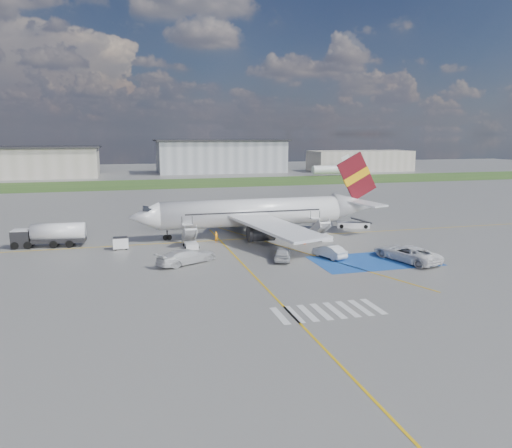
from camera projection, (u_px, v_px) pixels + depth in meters
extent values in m
plane|color=#60605E|center=(281.00, 258.00, 58.96)|extent=(400.00, 400.00, 0.00)
cube|color=#2D4C1E|center=(182.00, 183.00, 149.14)|extent=(400.00, 30.00, 0.01)
cube|color=gold|center=(255.00, 238.00, 70.35)|extent=(120.00, 0.20, 0.01)
cube|color=gold|center=(264.00, 286.00, 48.16)|extent=(0.20, 60.00, 0.01)
cube|color=gold|center=(255.00, 238.00, 70.35)|extent=(20.71, 56.45, 0.01)
cube|color=#1A499F|center=(374.00, 261.00, 57.75)|extent=(14.00, 8.00, 0.01)
cube|color=silver|center=(280.00, 316.00, 40.31)|extent=(0.60, 4.00, 0.01)
cube|color=silver|center=(294.00, 314.00, 40.62)|extent=(0.60, 4.00, 0.01)
cube|color=silver|center=(308.00, 313.00, 40.93)|extent=(0.60, 4.00, 0.01)
cube|color=silver|center=(321.00, 312.00, 41.25)|extent=(0.60, 4.00, 0.01)
cube|color=silver|center=(335.00, 310.00, 41.56)|extent=(0.60, 4.00, 0.01)
cube|color=silver|center=(348.00, 309.00, 41.87)|extent=(0.60, 4.00, 0.01)
cube|color=silver|center=(361.00, 308.00, 42.18)|extent=(0.60, 4.00, 0.01)
cube|color=silver|center=(374.00, 306.00, 42.49)|extent=(0.60, 4.00, 0.01)
cube|color=#9F9889|center=(5.00, 163.00, 167.20)|extent=(60.00, 22.00, 10.00)
cube|color=gray|center=(221.00, 157.00, 191.23)|extent=(48.00, 18.00, 12.00)
cube|color=#9F9889|center=(360.00, 161.00, 199.22)|extent=(40.00, 16.00, 8.00)
cylinder|color=silver|center=(251.00, 212.00, 71.64)|extent=(26.00, 3.90, 3.90)
cone|color=silver|center=(144.00, 217.00, 67.75)|extent=(4.00, 3.90, 3.90)
cube|color=black|center=(149.00, 209.00, 67.72)|extent=(1.67, 1.90, 0.82)
cone|color=silver|center=(354.00, 205.00, 75.78)|extent=(6.50, 3.90, 3.90)
cube|color=silver|center=(275.00, 227.00, 63.94)|extent=(9.86, 15.95, 1.40)
cube|color=silver|center=(244.00, 208.00, 80.08)|extent=(9.86, 15.95, 1.40)
cylinder|color=#38383A|center=(262.00, 233.00, 66.68)|extent=(3.40, 2.10, 2.10)
cylinder|color=#38383A|center=(242.00, 220.00, 77.31)|extent=(3.40, 2.10, 2.10)
cube|color=#5B0F16|center=(357.00, 177.00, 75.07)|extent=(6.62, 0.30, 7.45)
cube|color=#ECA70D|center=(357.00, 177.00, 75.07)|extent=(4.36, 0.40, 3.08)
cube|color=silver|center=(368.00, 204.00, 72.77)|extent=(4.73, 5.95, 0.49)
cube|color=silver|center=(348.00, 198.00, 78.84)|extent=(4.73, 5.95, 0.49)
cube|color=black|center=(255.00, 212.00, 69.72)|extent=(19.50, 0.04, 0.18)
cube|color=black|center=(248.00, 208.00, 73.44)|extent=(19.50, 0.04, 0.18)
cube|color=silver|center=(189.00, 235.00, 65.58)|extent=(1.40, 3.73, 2.32)
cube|color=silver|center=(187.00, 224.00, 67.20)|extent=(1.40, 1.00, 0.12)
cylinder|color=black|center=(182.00, 221.00, 66.92)|extent=(0.06, 0.06, 1.10)
cylinder|color=black|center=(192.00, 220.00, 67.28)|extent=(0.06, 0.06, 1.10)
cube|color=silver|center=(191.00, 245.00, 64.26)|extent=(1.60, 2.40, 0.70)
cube|color=silver|center=(320.00, 228.00, 70.38)|extent=(1.40, 3.73, 2.32)
cube|color=silver|center=(315.00, 218.00, 72.00)|extent=(1.40, 1.00, 0.12)
cylinder|color=black|center=(311.00, 215.00, 71.72)|extent=(0.06, 0.06, 1.10)
cylinder|color=black|center=(320.00, 214.00, 72.09)|extent=(0.06, 0.06, 1.10)
cube|color=silver|center=(324.00, 238.00, 69.06)|extent=(1.60, 2.40, 0.70)
cube|color=black|center=(22.00, 239.00, 64.43)|extent=(2.47, 2.47, 2.25)
cylinder|color=silver|center=(59.00, 232.00, 65.03)|extent=(6.85, 2.91, 2.25)
cube|color=black|center=(59.00, 240.00, 65.23)|extent=(6.85, 2.91, 0.49)
cube|color=silver|center=(120.00, 243.00, 63.52)|extent=(1.95, 1.22, 1.33)
cube|color=black|center=(120.00, 238.00, 63.39)|extent=(1.85, 1.12, 0.11)
cube|color=silver|center=(353.00, 225.00, 78.38)|extent=(5.27, 3.26, 0.83)
cube|color=black|center=(361.00, 220.00, 78.16)|extent=(3.49, 2.28, 0.93)
imported|color=#A9ACB0|center=(283.00, 253.00, 57.98)|extent=(3.53, 5.13, 1.62)
imported|color=silver|center=(330.00, 251.00, 59.23)|extent=(3.02, 4.92, 1.53)
imported|color=silver|center=(407.00, 251.00, 57.61)|extent=(4.61, 7.12, 2.46)
imported|color=silver|center=(187.00, 254.00, 56.46)|extent=(6.07, 4.75, 2.22)
imported|color=orange|center=(216.00, 237.00, 67.43)|extent=(0.67, 0.65, 1.55)
imported|color=orange|center=(193.00, 236.00, 67.84)|extent=(0.90, 0.97, 1.60)
imported|color=#FE660D|center=(304.00, 237.00, 66.46)|extent=(0.72, 1.18, 1.88)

